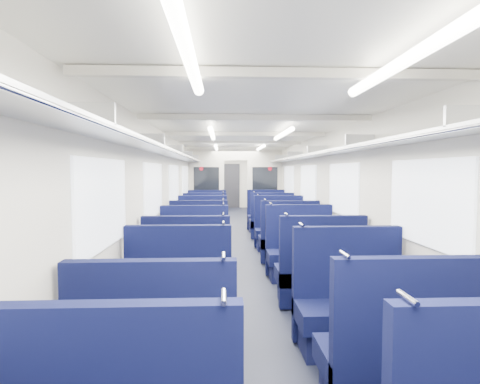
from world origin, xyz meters
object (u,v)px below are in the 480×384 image
seat_13 (288,242)px  seat_19 (266,218)px  seat_5 (401,366)px  seat_14 (202,232)px  end_door (231,186)px  seat_7 (351,311)px  seat_4 (156,373)px  seat_8 (187,277)px  seat_11 (300,255)px  seat_9 (319,276)px  seat_10 (194,257)px  seat_12 (199,242)px  seat_6 (177,308)px  bulkhead (236,186)px  seat_17 (272,224)px  seat_15 (279,232)px  seat_16 (205,224)px  seat_18 (207,219)px

seat_13 → seat_19: (0.00, 3.62, 0.00)m
seat_5 → seat_14: same height
end_door → seat_7: 13.90m
end_door → seat_4: (-0.83, -14.90, -0.64)m
seat_8 → seat_11: same height
seat_9 → seat_14: (-1.66, 3.51, 0.00)m
seat_10 → seat_11: (1.66, 0.06, 0.00)m
seat_7 → seat_10: same height
seat_11 → seat_5: bearing=-90.0°
end_door → seat_12: end_door is taller
seat_6 → seat_4: bearing=-90.0°
seat_4 → seat_5: bearing=0.3°
seat_7 → seat_9: bearing=90.0°
bulkhead → seat_9: size_ratio=2.36×
seat_14 → seat_4: bearing=-90.0°
seat_17 → seat_10: bearing=-114.7°
seat_4 → seat_11: size_ratio=1.00×
seat_7 → seat_11: (0.00, 2.37, 0.00)m
seat_14 → seat_5: bearing=-73.8°
seat_5 → seat_7: same height
seat_17 → seat_19: same height
seat_12 → seat_19: (1.66, 3.46, 0.00)m
seat_13 → seat_15: (0.00, 1.15, 0.00)m
seat_7 → seat_16: same height
seat_11 → seat_18: (-1.66, 4.60, 0.00)m
seat_10 → seat_11: same height
bulkhead → seat_12: bulkhead is taller
bulkhead → seat_7: bearing=-84.0°
end_door → seat_18: end_door is taller
seat_12 → seat_13: size_ratio=1.00×
seat_8 → seat_12: 2.39m
seat_4 → seat_14: 5.73m
seat_5 → seat_19: 8.10m
seat_4 → seat_16: (0.00, 6.98, 0.00)m
bulkhead → seat_18: (-0.83, -0.96, -0.87)m
seat_12 → seat_19: same height
seat_6 → seat_8: size_ratio=1.00×
seat_16 → seat_18: bearing=90.0°
seat_5 → seat_13: bearing=90.0°
seat_17 → seat_12: bearing=-125.7°
seat_9 → seat_11: bearing=90.0°
seat_8 → seat_10: same height
seat_8 → seat_16: 4.72m
seat_7 → seat_19: (0.00, 7.07, 0.00)m
end_door → seat_9: 12.72m
bulkhead → seat_11: size_ratio=2.36×
seat_9 → seat_16: size_ratio=1.00×
seat_8 → seat_16: size_ratio=1.00×
seat_6 → seat_5: bearing=-35.4°
seat_16 → seat_10: bearing=-90.0°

